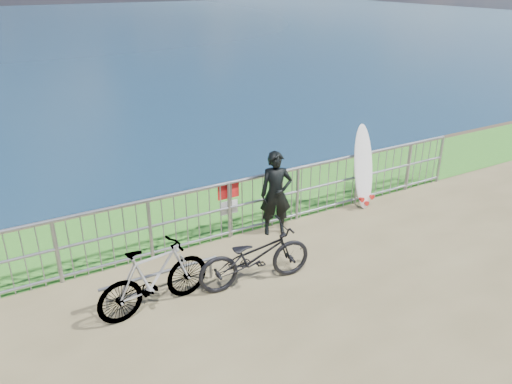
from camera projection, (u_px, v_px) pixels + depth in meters
grass_strip at (227, 209)px, 10.44m from camera, size 120.00×120.00×0.00m
railing at (254, 203)px, 9.34m from camera, size 10.06×0.10×1.13m
surfer at (276, 194)px, 9.17m from camera, size 0.69×0.59×1.61m
surfboard at (364, 170)px, 10.25m from camera, size 0.48×0.43×1.77m
bicycle_near at (255, 256)px, 7.77m from camera, size 1.92×0.85×0.98m
bicycle_far at (154, 278)px, 7.16m from camera, size 1.79×0.72×1.05m
bike_rack at (160, 275)px, 7.58m from camera, size 1.86×0.05×0.39m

